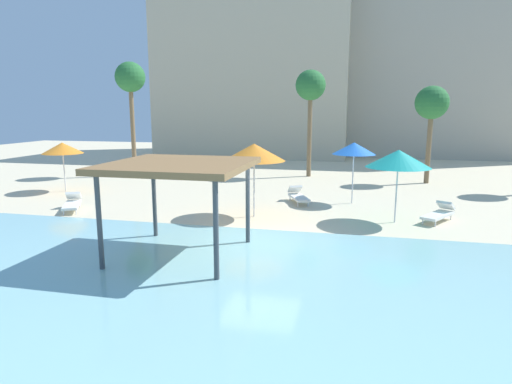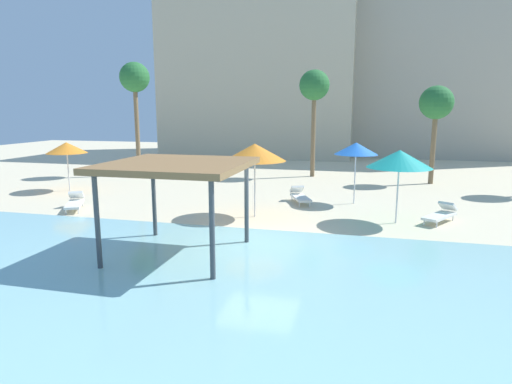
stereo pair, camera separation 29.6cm
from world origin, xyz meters
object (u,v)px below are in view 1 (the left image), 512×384
Objects in this scene: lounge_chair_1 at (298,196)px; lounge_chair_2 at (439,213)px; beach_umbrella_orange_0 at (254,152)px; beach_umbrella_orange_2 at (62,148)px; palm_tree_1 at (130,80)px; palm_tree_2 at (432,105)px; beach_umbrella_blue_3 at (354,148)px; beach_umbrella_teal_4 at (398,159)px; palm_tree_3 at (310,88)px; lounge_chair_4 at (72,203)px; shade_pavilion at (179,169)px.

lounge_chair_1 and lounge_chair_2 have the same top height.
lounge_chair_1 is (1.37, 3.13, -2.29)m from beach_umbrella_orange_0.
palm_tree_1 reaches higher than beach_umbrella_orange_2.
palm_tree_1 is at bearing -83.43° from lounge_chair_2.
lounge_chair_1 is at bearing -132.89° from palm_tree_2.
palm_tree_1 is (-14.12, 5.70, 3.56)m from beach_umbrella_blue_3.
lounge_chair_2 is (18.24, -2.27, -1.97)m from beach_umbrella_orange_2.
beach_umbrella_teal_4 is (1.67, -3.22, -0.07)m from beach_umbrella_blue_3.
beach_umbrella_orange_0 is 0.44× the size of palm_tree_3.
beach_umbrella_teal_4 is 13.62m from lounge_chair_4.
beach_umbrella_orange_0 is 1.05× the size of beach_umbrella_blue_3.
shade_pavilion is 1.52× the size of beach_umbrella_orange_2.
beach_umbrella_blue_3 is at bearing 81.03° from lounge_chair_4.
lounge_chair_2 is (8.20, 6.05, -2.28)m from shade_pavilion.
beach_umbrella_orange_2 is (-11.04, 3.15, -0.32)m from beach_umbrella_orange_0.
lounge_chair_2 is 0.99× the size of lounge_chair_4.
beach_umbrella_teal_4 is 0.39× the size of palm_tree_1.
beach_umbrella_blue_3 is 4.83m from lounge_chair_2.
palm_tree_3 reaches higher than lounge_chair_4.
palm_tree_1 is at bearing 138.03° from beach_umbrella_orange_0.
beach_umbrella_teal_4 reaches higher than lounge_chair_2.
lounge_chair_4 is at bearing -90.41° from lounge_chair_1.
beach_umbrella_blue_3 is 3.34m from lounge_chair_1.
palm_tree_3 is (8.86, 12.11, 5.28)m from lounge_chair_4.
beach_umbrella_blue_3 is 0.39× the size of palm_tree_1.
shade_pavilion is 2.03× the size of lounge_chair_4.
palm_tree_2 is (9.04, 15.48, 1.94)m from shade_pavilion.
beach_umbrella_orange_2 is at bearing 170.33° from beach_umbrella_teal_4.
beach_umbrella_orange_0 reaches higher than lounge_chair_2.
lounge_chair_2 is 0.29× the size of palm_tree_3.
lounge_chair_1 is at bearing -27.70° from palm_tree_1.
palm_tree_1 is at bearing -140.37° from lounge_chair_1.
beach_umbrella_teal_4 is at bearing 40.24° from shade_pavilion.
palm_tree_1 is (-17.48, 8.37, 5.78)m from lounge_chair_2.
beach_umbrella_orange_0 is at bearing -41.97° from palm_tree_1.
palm_tree_3 is at bearing 112.28° from beach_umbrella_teal_4.
palm_tree_2 is (6.67, 7.18, 4.23)m from lounge_chair_1.
beach_umbrella_orange_0 is 13.21m from palm_tree_2.
beach_umbrella_orange_0 reaches higher than beach_umbrella_orange_2.
beach_umbrella_blue_3 is at bearing 42.73° from beach_umbrella_orange_0.
beach_umbrella_teal_4 is (16.55, -2.82, 0.17)m from beach_umbrella_orange_2.
shade_pavilion is 2.00× the size of lounge_chair_1.
lounge_chair_4 is 0.35× the size of palm_tree_2.
beach_umbrella_orange_2 is 1.35× the size of lounge_chair_2.
beach_umbrella_blue_3 is at bearing 61.00° from shade_pavilion.
lounge_chair_4 is at bearing 146.92° from shade_pavilion.
shade_pavilion is 18.03m from palm_tree_2.
shade_pavilion is at bearing -38.58° from lounge_chair_1.
beach_umbrella_orange_0 reaches higher than lounge_chair_4.
beach_umbrella_blue_3 is 1.42× the size of lounge_chair_1.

